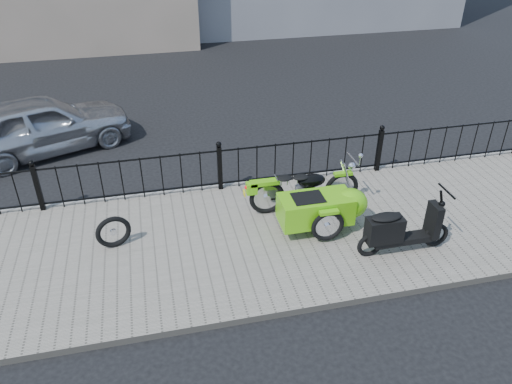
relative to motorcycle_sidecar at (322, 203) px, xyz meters
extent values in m
plane|color=black|center=(-1.60, 0.41, -0.59)|extent=(120.00, 120.00, 0.00)
cube|color=gray|center=(-1.60, -0.09, -0.53)|extent=(30.00, 3.80, 0.12)
cube|color=gray|center=(-1.60, 1.85, -0.53)|extent=(30.00, 0.10, 0.12)
cylinder|color=black|center=(-1.60, 1.71, 0.40)|extent=(14.00, 0.04, 0.04)
cylinder|color=black|center=(-1.60, 1.71, -0.35)|extent=(14.00, 0.04, 0.04)
cube|color=black|center=(-5.10, 1.71, 0.01)|extent=(0.09, 0.09, 0.96)
sphere|color=black|center=(-5.10, 1.71, 0.55)|extent=(0.11, 0.11, 0.11)
cube|color=black|center=(-1.60, 1.71, 0.01)|extent=(0.09, 0.09, 0.96)
sphere|color=black|center=(-1.60, 1.71, 0.55)|extent=(0.11, 0.11, 0.11)
cube|color=black|center=(1.90, 1.71, 0.01)|extent=(0.09, 0.09, 0.96)
sphere|color=black|center=(1.90, 1.71, 0.55)|extent=(0.11, 0.11, 0.11)
torus|color=black|center=(0.62, 0.61, -0.13)|extent=(0.69, 0.09, 0.69)
torus|color=black|center=(-0.88, 0.61, -0.13)|extent=(0.69, 0.09, 0.69)
torus|color=black|center=(-0.08, -0.53, -0.13)|extent=(0.60, 0.08, 0.60)
cube|color=gray|center=(-0.13, 0.61, -0.11)|extent=(0.34, 0.22, 0.24)
cylinder|color=black|center=(-0.13, 0.61, -0.18)|extent=(1.40, 0.04, 0.04)
ellipsoid|color=black|center=(-0.01, 0.61, 0.13)|extent=(0.54, 0.29, 0.26)
cylinder|color=silver|center=(0.80, 0.61, 0.49)|extent=(0.03, 0.56, 0.03)
cylinder|color=silver|center=(0.68, 0.61, 0.18)|extent=(0.25, 0.04, 0.59)
sphere|color=silver|center=(0.78, 0.61, 0.35)|extent=(0.15, 0.15, 0.15)
cube|color=#65C911|center=(0.62, 0.61, 0.20)|extent=(0.36, 0.12, 0.06)
cube|color=#65C911|center=(-0.93, 0.61, 0.21)|extent=(0.55, 0.16, 0.08)
ellipsoid|color=black|center=(-0.23, 0.61, 0.23)|extent=(0.31, 0.22, 0.08)
ellipsoid|color=black|center=(-0.55, 0.61, 0.25)|extent=(0.31, 0.22, 0.08)
sphere|color=red|center=(-1.28, 0.61, 0.15)|extent=(0.07, 0.07, 0.07)
cube|color=yellow|center=(-1.30, 0.71, -0.03)|extent=(0.02, 0.14, 0.10)
cube|color=#65C911|center=(-0.18, -0.14, 0.00)|extent=(1.30, 0.62, 0.50)
ellipsoid|color=#65C911|center=(0.47, -0.14, 0.02)|extent=(0.65, 0.60, 0.54)
cube|color=black|center=(-0.33, -0.14, 0.23)|extent=(0.55, 0.43, 0.06)
cube|color=#65C911|center=(-0.08, -0.53, 0.16)|extent=(0.34, 0.11, 0.06)
torus|color=black|center=(1.72, -1.05, -0.25)|extent=(0.46, 0.08, 0.46)
torus|color=black|center=(0.50, -1.05, -0.25)|extent=(0.46, 0.08, 0.46)
cube|color=black|center=(1.11, -1.05, -0.23)|extent=(1.12, 0.25, 0.11)
cube|color=black|center=(0.72, -1.05, 0.03)|extent=(0.61, 0.29, 0.45)
ellipsoid|color=black|center=(0.72, -1.05, 0.28)|extent=(0.52, 0.26, 0.10)
cube|color=black|center=(1.61, -1.05, 0.08)|extent=(0.13, 0.33, 0.61)
cylinder|color=black|center=(1.69, -1.05, 0.42)|extent=(0.17, 0.04, 0.50)
cylinder|color=black|center=(1.73, -1.05, 0.64)|extent=(0.03, 0.49, 0.03)
torus|color=black|center=(-3.71, 0.19, -0.17)|extent=(0.61, 0.23, 0.61)
imported|color=#B2B4BA|center=(-5.36, 4.60, 0.10)|extent=(4.37, 3.00, 1.38)
camera|label=1|loc=(-2.88, -7.12, 4.91)|focal=35.00mm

